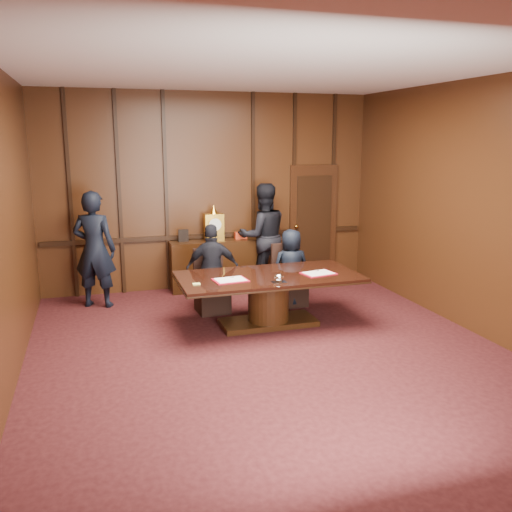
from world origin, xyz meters
The scene contains 13 objects.
room centered at (0.07, 0.14, 1.72)m, with size 7.00×7.04×3.50m.
sideboard centered at (0.00, 3.26, 0.49)m, with size 1.60×0.45×1.54m.
conference_table centered at (0.31, 1.10, 0.51)m, with size 2.62×1.32×0.76m.
folder_left centered at (-0.29, 0.96, 0.77)m, with size 0.49×0.37×0.02m.
folder_right centered at (1.03, 0.95, 0.77)m, with size 0.51×0.41×0.02m.
inkstand centered at (0.31, 0.65, 0.81)m, with size 0.20×0.14×0.12m.
notepad centered at (-0.78, 0.89, 0.77)m, with size 0.10×0.07×0.01m, color #EEEF74.
chair_left centered at (-0.34, 1.98, 0.29)m, with size 0.51×0.51×0.99m.
chair_right centered at (0.96, 1.98, 0.29)m, with size 0.50×0.50×0.99m.
signatory_left centered at (-0.34, 1.90, 0.71)m, with size 0.83×0.34×1.41m, color black.
signatory_right centered at (0.96, 1.90, 0.64)m, with size 0.62×0.40×1.27m, color black.
witness_left centered at (-2.07, 2.80, 0.95)m, with size 0.69×0.45×1.89m, color black.
witness_right centered at (0.87, 3.10, 0.96)m, with size 0.93×0.72×1.91m, color black.
Camera 1 is at (-2.08, -6.10, 2.70)m, focal length 38.00 mm.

